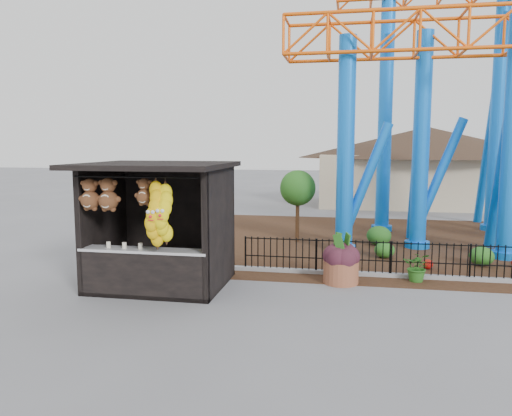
% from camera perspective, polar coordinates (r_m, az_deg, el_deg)
% --- Properties ---
extents(ground, '(120.00, 120.00, 0.00)m').
position_cam_1_polar(ground, '(11.25, 1.68, -11.19)').
color(ground, slate).
rests_on(ground, ground).
extents(mulch_bed, '(18.00, 12.00, 0.02)m').
position_cam_1_polar(mulch_bed, '(19.03, 17.60, -3.86)').
color(mulch_bed, '#331E11').
rests_on(mulch_bed, ground).
extents(curb, '(18.00, 0.18, 0.12)m').
position_cam_1_polar(curb, '(14.19, 20.01, -7.48)').
color(curb, gray).
rests_on(curb, ground).
extents(prize_booth, '(3.50, 3.40, 3.12)m').
position_cam_1_polar(prize_booth, '(12.54, -11.35, -2.23)').
color(prize_booth, black).
rests_on(prize_booth, ground).
extents(picket_fence, '(12.20, 0.06, 1.00)m').
position_cam_1_polar(picket_fence, '(14.26, 23.67, -5.76)').
color(picket_fence, black).
rests_on(picket_fence, ground).
extents(roller_coaster, '(11.00, 6.37, 10.82)m').
position_cam_1_polar(roller_coaster, '(19.31, 21.68, 15.33)').
color(roller_coaster, blue).
rests_on(roller_coaster, ground).
extents(terracotta_planter, '(1.20, 1.20, 0.58)m').
position_cam_1_polar(terracotta_planter, '(13.16, 9.68, -7.23)').
color(terracotta_planter, brown).
rests_on(terracotta_planter, ground).
extents(planter_foliage, '(0.70, 0.70, 0.64)m').
position_cam_1_polar(planter_foliage, '(13.02, 9.74, -4.62)').
color(planter_foliage, '#371620').
rests_on(planter_foliage, terracotta_planter).
extents(potted_plant, '(0.85, 0.78, 0.80)m').
position_cam_1_polar(potted_plant, '(13.74, 18.02, -6.41)').
color(potted_plant, '#1A591A').
rests_on(potted_plant, ground).
extents(landscaping, '(8.77, 4.01, 0.69)m').
position_cam_1_polar(landscaping, '(17.18, 20.45, -4.17)').
color(landscaping, '#235719').
rests_on(landscaping, mulch_bed).
extents(pavilion, '(15.00, 15.00, 4.80)m').
position_cam_1_polar(pavilion, '(30.86, 18.88, 5.93)').
color(pavilion, '#BFAD8C').
rests_on(pavilion, ground).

